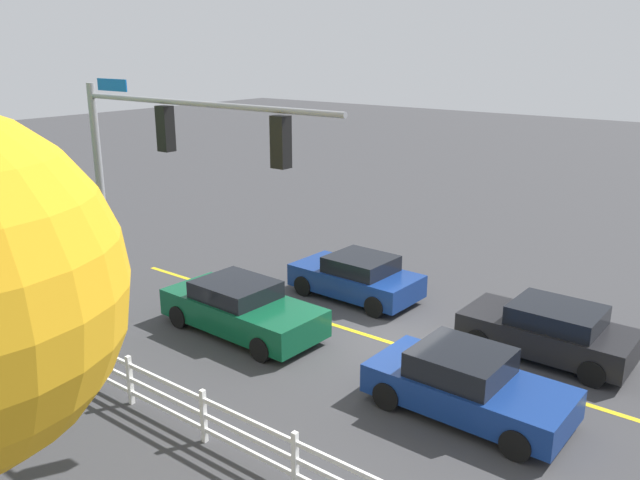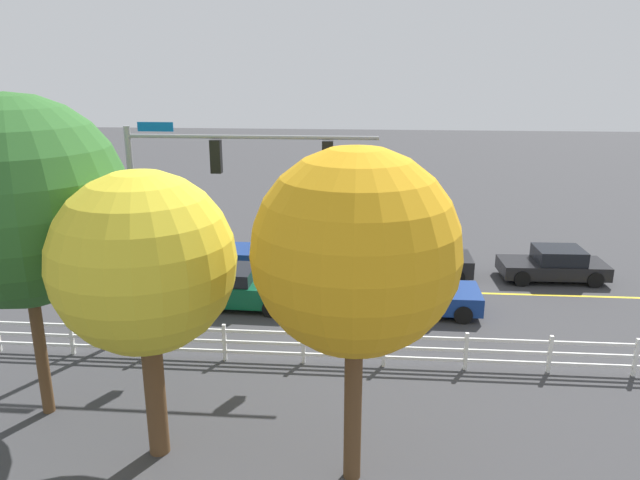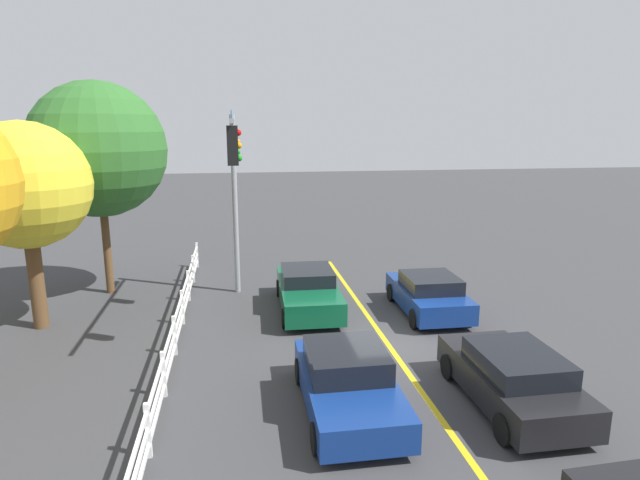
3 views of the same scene
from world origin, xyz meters
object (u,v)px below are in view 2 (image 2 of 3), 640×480
at_px(car_0, 276,255).
at_px(tree_1, 19,202).
at_px(car_1, 554,265).
at_px(tree_0, 144,264).
at_px(car_4, 231,287).
at_px(car_2, 417,293).
at_px(car_3, 421,260).
at_px(tree_2, 356,252).

relative_size(car_0, tree_1, 0.51).
bearing_deg(car_1, tree_0, 43.72).
height_order(car_0, car_4, car_4).
relative_size(car_2, tree_1, 0.54).
xyz_separation_m(car_1, tree_0, (12.30, 12.45, 3.91)).
relative_size(car_3, tree_2, 0.59).
relative_size(car_3, car_4, 0.87).
height_order(car_0, car_1, car_0).
bearing_deg(car_3, car_1, -179.56).
bearing_deg(car_1, car_4, 14.95).
bearing_deg(car_2, tree_2, -102.10).
xyz_separation_m(car_0, car_2, (-5.70, 4.09, 0.00)).
bearing_deg(tree_1, car_2, -143.56).
bearing_deg(tree_0, car_4, -88.16).
bearing_deg(tree_2, tree_1, -13.63).
relative_size(car_1, tree_2, 0.60).
height_order(car_4, tree_0, tree_0).
relative_size(car_1, tree_1, 0.53).
height_order(car_1, tree_0, tree_0).
xyz_separation_m(car_0, tree_1, (4.16, 11.36, 4.80)).
bearing_deg(car_3, car_4, 27.61).
bearing_deg(tree_1, car_1, -144.81).
bearing_deg(car_0, car_2, 145.77).
bearing_deg(car_0, car_3, 178.43).
xyz_separation_m(tree_0, tree_2, (-4.42, 0.51, 0.52)).
relative_size(car_2, car_3, 1.03).
distance_m(car_0, tree_0, 13.35).
bearing_deg(car_4, car_2, 1.40).
height_order(car_2, car_4, car_4).
relative_size(car_2, tree_2, 0.60).
distance_m(car_1, tree_2, 15.80).
height_order(tree_1, tree_2, tree_1).
bearing_deg(car_2, car_1, 33.50).
xyz_separation_m(car_2, tree_1, (9.86, 7.28, 4.80)).
relative_size(car_0, car_3, 0.97).
distance_m(tree_0, tree_1, 3.78).
bearing_deg(tree_1, car_3, -132.98).
xyz_separation_m(car_1, tree_1, (15.69, 11.06, 4.84)).
height_order(car_4, tree_2, tree_2).
bearing_deg(car_0, tree_2, 106.82).
height_order(car_1, tree_2, tree_2).
distance_m(car_0, car_2, 7.01).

